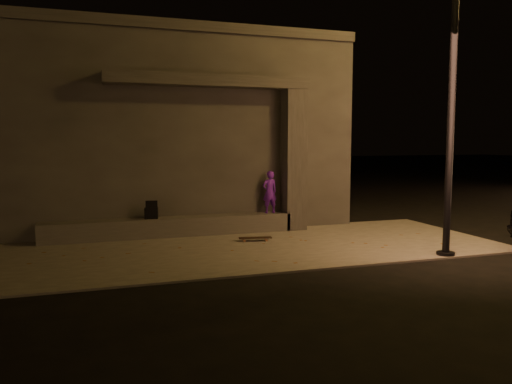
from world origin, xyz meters
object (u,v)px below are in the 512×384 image
object	(u,v)px
skateboarder	(270,192)
backpack	(151,212)
column	(294,160)
skateboard	(255,238)
street_lamp_0	(453,67)

from	to	relation	value
skateboarder	backpack	world-z (taller)	skateboarder
column	skateboard	bearing A→B (deg)	-139.92
skateboard	street_lamp_0	distance (m)	5.51
skateboarder	backpack	distance (m)	3.03
skateboarder	skateboard	size ratio (longest dim) A/B	1.38
backpack	skateboard	world-z (taller)	backpack
column	backpack	xyz separation A→B (m)	(-3.66, 0.00, -1.20)
column	backpack	size ratio (longest dim) A/B	8.15
column	backpack	bearing A→B (deg)	180.00
backpack	skateboard	size ratio (longest dim) A/B	0.56
backpack	column	bearing A→B (deg)	10.70
column	skateboard	distance (m)	2.56
skateboarder	skateboard	world-z (taller)	skateboarder
street_lamp_0	skateboarder	bearing A→B (deg)	123.16
column	skateboarder	xyz separation A→B (m)	(-0.66, 0.00, -0.81)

